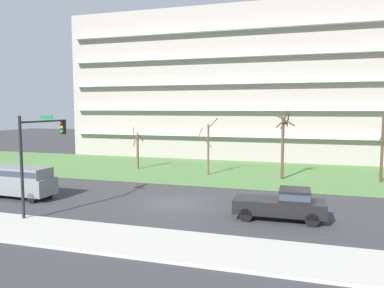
{
  "coord_description": "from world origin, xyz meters",
  "views": [
    {
      "loc": [
        8.73,
        -24.62,
        6.73
      ],
      "look_at": [
        -0.54,
        6.0,
        3.66
      ],
      "focal_mm": 34.91,
      "sensor_mm": 36.0,
      "label": 1
    }
  ],
  "objects": [
    {
      "name": "apartment_building",
      "position": [
        0.0,
        27.16,
        9.84
      ],
      "size": [
        46.22,
        11.27,
        19.68
      ],
      "color": "#9E938C",
      "rests_on": "ground"
    },
    {
      "name": "traffic_signal_mast",
      "position": [
        -7.3,
        -5.13,
        4.26
      ],
      "size": [
        0.9,
        4.49,
        6.3
      ],
      "color": "black",
      "rests_on": "ground"
    },
    {
      "name": "van_gray_near_left",
      "position": [
        -11.53,
        -2.0,
        1.4
      ],
      "size": [
        5.29,
        2.24,
        2.36
      ],
      "rotation": [
        0.0,
        0.0,
        -0.05
      ],
      "color": "slate",
      "rests_on": "ground"
    },
    {
      "name": "tree_center",
      "position": [
        6.82,
        11.14,
        3.56
      ],
      "size": [
        1.88,
        1.79,
        6.53
      ],
      "color": "#4C3828",
      "rests_on": "ground"
    },
    {
      "name": "tree_far_left",
      "position": [
        -8.8,
        12.6,
        2.22
      ],
      "size": [
        1.29,
        1.03,
        4.66
      ],
      "color": "brown",
      "rests_on": "ground"
    },
    {
      "name": "tree_left",
      "position": [
        -0.47,
        11.32,
        2.86
      ],
      "size": [
        1.85,
        1.83,
        5.8
      ],
      "color": "brown",
      "rests_on": "ground"
    },
    {
      "name": "grass_lawn_strip",
      "position": [
        0.0,
        14.0,
        0.04
      ],
      "size": [
        80.0,
        16.0,
        0.08
      ],
      "primitive_type": "cube",
      "color": "#547F42",
      "rests_on": "ground"
    },
    {
      "name": "sidewalk_curb_near",
      "position": [
        0.0,
        -8.0,
        0.07
      ],
      "size": [
        80.0,
        4.0,
        0.15
      ],
      "primitive_type": "cube",
      "color": "#BCB7AD",
      "rests_on": "ground"
    },
    {
      "name": "ground",
      "position": [
        0.0,
        0.0,
        0.0
      ],
      "size": [
        160.0,
        160.0,
        0.0
      ],
      "primitive_type": "plane",
      "color": "#38383A"
    },
    {
      "name": "tree_right",
      "position": [
        15.5,
        12.19,
        3.36
      ],
      "size": [
        1.4,
        1.49,
        6.31
      ],
      "color": "#423023",
      "rests_on": "ground"
    },
    {
      "name": "pickup_black_center_left",
      "position": [
        7.61,
        -1.99,
        1.02
      ],
      "size": [
        5.44,
        2.12,
        1.95
      ],
      "rotation": [
        0.0,
        0.0,
        0.02
      ],
      "color": "black",
      "rests_on": "ground"
    }
  ]
}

